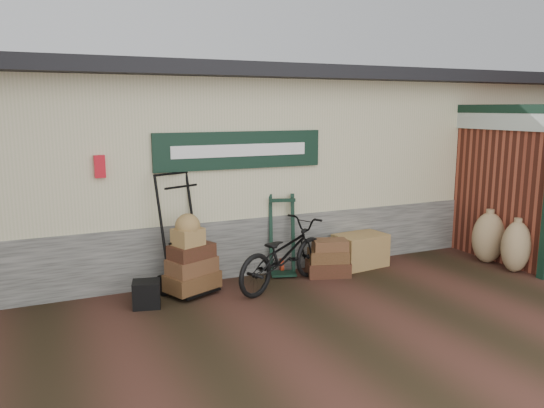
{
  "coord_description": "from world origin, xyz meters",
  "views": [
    {
      "loc": [
        -3.1,
        -6.36,
        2.57
      ],
      "look_at": [
        0.18,
        0.9,
        1.12
      ],
      "focal_mm": 35.0,
      "sensor_mm": 36.0,
      "label": 1
    }
  ],
  "objects_px": {
    "suitcase_stack": "(328,257)",
    "porter_trolley": "(182,232)",
    "wicker_hamper": "(360,250)",
    "green_barrow": "(282,235)",
    "bicycle": "(283,251)",
    "black_trunk": "(147,294)"
  },
  "relations": [
    {
      "from": "green_barrow",
      "to": "wicker_hamper",
      "type": "xyz_separation_m",
      "value": [
        1.35,
        -0.15,
        -0.36
      ]
    },
    {
      "from": "wicker_hamper",
      "to": "bicycle",
      "type": "height_order",
      "value": "bicycle"
    },
    {
      "from": "suitcase_stack",
      "to": "black_trunk",
      "type": "bearing_deg",
      "value": -176.56
    },
    {
      "from": "porter_trolley",
      "to": "suitcase_stack",
      "type": "xyz_separation_m",
      "value": [
        2.22,
        -0.22,
        -0.57
      ]
    },
    {
      "from": "green_barrow",
      "to": "bicycle",
      "type": "distance_m",
      "value": 0.6
    },
    {
      "from": "porter_trolley",
      "to": "bicycle",
      "type": "bearing_deg",
      "value": -38.73
    },
    {
      "from": "porter_trolley",
      "to": "green_barrow",
      "type": "xyz_separation_m",
      "value": [
        1.61,
        0.14,
        -0.23
      ]
    },
    {
      "from": "bicycle",
      "to": "wicker_hamper",
      "type": "bearing_deg",
      "value": -100.72
    },
    {
      "from": "porter_trolley",
      "to": "bicycle",
      "type": "relative_size",
      "value": 0.93
    },
    {
      "from": "porter_trolley",
      "to": "wicker_hamper",
      "type": "bearing_deg",
      "value": -22.76
    },
    {
      "from": "bicycle",
      "to": "porter_trolley",
      "type": "bearing_deg",
      "value": 49.37
    },
    {
      "from": "porter_trolley",
      "to": "suitcase_stack",
      "type": "distance_m",
      "value": 2.31
    },
    {
      "from": "porter_trolley",
      "to": "bicycle",
      "type": "height_order",
      "value": "porter_trolley"
    },
    {
      "from": "green_barrow",
      "to": "suitcase_stack",
      "type": "height_order",
      "value": "green_barrow"
    },
    {
      "from": "black_trunk",
      "to": "wicker_hamper",
      "type": "bearing_deg",
      "value": 6.17
    },
    {
      "from": "wicker_hamper",
      "to": "black_trunk",
      "type": "bearing_deg",
      "value": -173.83
    },
    {
      "from": "black_trunk",
      "to": "porter_trolley",
      "type": "bearing_deg",
      "value": 32.93
    },
    {
      "from": "porter_trolley",
      "to": "wicker_hamper",
      "type": "xyz_separation_m",
      "value": [
        2.96,
        -0.01,
        -0.59
      ]
    },
    {
      "from": "suitcase_stack",
      "to": "porter_trolley",
      "type": "bearing_deg",
      "value": 174.33
    },
    {
      "from": "green_barrow",
      "to": "black_trunk",
      "type": "bearing_deg",
      "value": -149.24
    },
    {
      "from": "green_barrow",
      "to": "wicker_hamper",
      "type": "height_order",
      "value": "green_barrow"
    },
    {
      "from": "green_barrow",
      "to": "suitcase_stack",
      "type": "relative_size",
      "value": 1.92
    }
  ]
}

